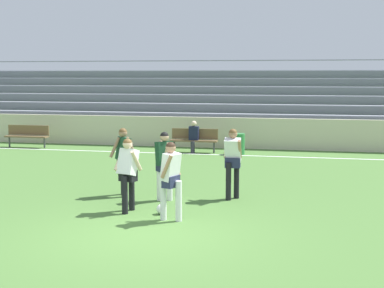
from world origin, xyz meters
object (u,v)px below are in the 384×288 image
object	(u,v)px
player_white_pressing_high	(171,174)
player_dark_trailing_run	(123,156)
bench_far_right	(194,138)
player_white_overlapping	(233,157)
trash_bin	(238,144)
player_dark_wide_left	(164,160)
spectator_seated	(194,134)
bleacher_stand	(208,102)
bench_near_wall_gap	(27,134)
player_white_wide_right	(128,169)
soccer_ball	(162,209)

from	to	relation	value
player_white_pressing_high	player_dark_trailing_run	bearing A→B (deg)	130.00
bench_far_right	player_white_overlapping	distance (m)	8.18
bench_far_right	trash_bin	world-z (taller)	bench_far_right
player_dark_wide_left	bench_far_right	bearing A→B (deg)	96.93
trash_bin	player_white_pressing_high	size ratio (longest dim) A/B	0.48
spectator_seated	player_dark_wide_left	distance (m)	8.17
bench_far_right	player_dark_trailing_run	bearing A→B (deg)	-90.88
bleacher_stand	player_white_overlapping	bearing A→B (deg)	-77.15
player_dark_trailing_run	player_white_overlapping	bearing A→B (deg)	3.54
bench_near_wall_gap	player_white_overlapping	distance (m)	12.29
spectator_seated	player_dark_wide_left	xyz separation A→B (m)	(1.00, -8.10, 0.27)
player_white_pressing_high	player_white_wide_right	distance (m)	1.19
bench_near_wall_gap	player_dark_wide_left	distance (m)	11.46
player_dark_wide_left	bleacher_stand	bearing A→B (deg)	96.00
player_white_pressing_high	player_dark_trailing_run	xyz separation A→B (m)	(-1.72, 2.05, 0.04)
bench_far_right	player_white_wide_right	xyz separation A→B (m)	(0.51, -9.47, 0.40)
trash_bin	player_dark_trailing_run	world-z (taller)	player_dark_trailing_run
trash_bin	player_dark_wide_left	world-z (taller)	player_dark_wide_left
player_dark_trailing_run	trash_bin	bearing A→B (deg)	76.61
player_white_overlapping	player_dark_trailing_run	xyz separation A→B (m)	(-2.68, -0.17, -0.01)
bench_far_right	player_white_wide_right	size ratio (longest dim) A/B	1.12
bleacher_stand	bench_far_right	xyz separation A→B (m)	(0.42, -5.27, -1.10)
player_white_overlapping	player_dark_wide_left	xyz separation A→B (m)	(-1.55, -0.46, -0.04)
player_white_overlapping	player_dark_wide_left	bearing A→B (deg)	-163.50
bench_far_right	player_white_overlapping	world-z (taller)	player_white_overlapping
spectator_seated	player_white_pressing_high	bearing A→B (deg)	-80.80
player_white_pressing_high	player_white_overlapping	size ratio (longest dim) A/B	0.96
player_white_wide_right	spectator_seated	bearing A→B (deg)	93.15
bench_far_right	soccer_ball	size ratio (longest dim) A/B	8.18
player_white_overlapping	bench_far_right	bearing A→B (deg)	108.21
trash_bin	spectator_seated	bearing A→B (deg)	177.50
bench_far_right	spectator_seated	bearing A→B (deg)	-90.00
player_dark_trailing_run	bench_far_right	bearing A→B (deg)	89.12
player_white_wide_right	soccer_ball	bearing A→B (deg)	-3.32
bench_near_wall_gap	spectator_seated	xyz separation A→B (m)	(6.97, -0.12, 0.16)
spectator_seated	trash_bin	bearing A→B (deg)	-2.50
spectator_seated	player_dark_trailing_run	xyz separation A→B (m)	(-0.12, -7.81, 0.30)
player_dark_trailing_run	soccer_ball	size ratio (longest dim) A/B	7.61
player_white_wide_right	soccer_ball	size ratio (longest dim) A/B	7.31
bleacher_stand	player_white_overlapping	xyz separation A→B (m)	(2.97, -13.03, -0.63)
bench_near_wall_gap	player_dark_trailing_run	bearing A→B (deg)	-49.18
trash_bin	player_white_wide_right	world-z (taller)	player_white_wide_right
player_white_overlapping	player_white_pressing_high	bearing A→B (deg)	-113.40
player_white_wide_right	player_white_overlapping	xyz separation A→B (m)	(2.04, 1.71, 0.06)
player_white_overlapping	player_dark_trailing_run	bearing A→B (deg)	-176.46
player_white_pressing_high	player_dark_wide_left	xyz separation A→B (m)	(-0.60, 1.75, 0.01)
player_dark_wide_left	player_white_wide_right	bearing A→B (deg)	-111.20
bench_near_wall_gap	bleacher_stand	bearing A→B (deg)	38.84
bench_near_wall_gap	soccer_ball	size ratio (longest dim) A/B	8.18
bleacher_stand	player_dark_trailing_run	bearing A→B (deg)	-88.71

